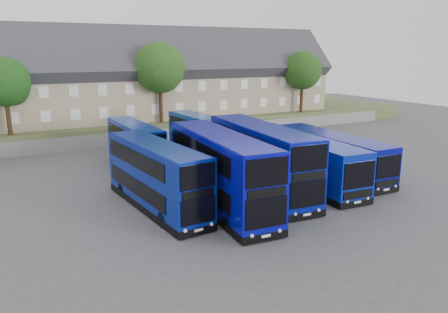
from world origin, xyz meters
TOP-DOWN VIEW (x-y plane):
  - ground at (0.00, 0.00)m, footprint 120.00×120.00m
  - retaining_wall at (0.00, 24.00)m, footprint 70.00×0.40m
  - earth_bank at (0.00, 34.00)m, footprint 80.00×20.00m
  - terrace_row at (0.00, 30.00)m, footprint 54.00×10.40m
  - dd_front_left at (-6.43, 3.54)m, footprint 3.48×11.11m
  - dd_front_mid at (-2.60, 1.80)m, footprint 3.77×12.51m
  - dd_front_right at (1.42, 3.27)m, footprint 3.86×12.53m
  - dd_rear_left at (-4.53, 14.41)m, footprint 2.44×9.89m
  - dd_rear_right at (2.19, 14.86)m, footprint 2.94×10.28m
  - coach_east_a at (5.73, 3.97)m, footprint 3.73×13.48m
  - coach_east_b at (9.37, 4.54)m, footprint 3.11×12.48m
  - tree_west at (-13.85, 25.10)m, footprint 4.80×4.80m
  - tree_mid at (2.15, 25.60)m, footprint 5.76×5.76m
  - tree_east at (22.15, 25.10)m, footprint 5.12×5.12m
  - tree_far at (28.15, 32.10)m, footprint 5.44×5.44m

SIDE VIEW (x-z plane):
  - ground at x=0.00m, z-range 0.00..0.00m
  - retaining_wall at x=0.00m, z-range 0.00..1.50m
  - earth_bank at x=0.00m, z-range 0.00..2.00m
  - coach_east_b at x=9.37m, z-range -0.03..3.35m
  - coach_east_a at x=5.73m, z-range -0.03..3.61m
  - dd_rear_left at x=-4.53m, z-range -0.04..3.87m
  - dd_rear_right at x=2.19m, z-range -0.04..4.00m
  - dd_front_left at x=-6.43m, z-range -0.04..4.31m
  - dd_front_mid at x=-2.60m, z-range -0.04..4.87m
  - dd_front_right at x=1.42m, z-range -0.04..4.87m
  - terrace_row at x=0.00m, z-range 1.00..12.20m
  - tree_west at x=-13.85m, z-range 3.23..10.88m
  - tree_east at x=22.15m, z-range 3.31..11.47m
  - tree_far at x=28.15m, z-range 3.39..12.06m
  - tree_mid at x=2.15m, z-range 3.48..12.66m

